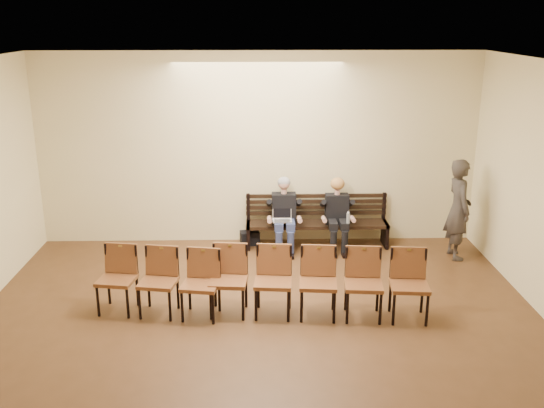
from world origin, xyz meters
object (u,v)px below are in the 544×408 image
Objects in this scene: passerby at (459,202)px; laptop at (282,222)px; seated_woman at (337,217)px; chair_row_back at (318,284)px; seated_man at (284,215)px; chair_row_front at (158,283)px; bag at (250,238)px; bench at (317,234)px; water_bottle at (348,224)px.

laptop is at bearing 81.01° from passerby.
seated_woman is 0.39× the size of chair_row_back.
chair_row_front is at bearing -127.05° from seated_man.
passerby is (2.03, -0.48, 0.42)m from seated_woman.
seated_man is 0.75× the size of chair_row_front.
seated_man is 0.42× the size of chair_row_back.
seated_woman is 3.50× the size of bag.
bench is at bearing -4.62° from bag.
seated_woman reaches higher than chair_row_front.
laptop is at bearing -102.22° from seated_man.
water_bottle is at bearing -39.43° from bench.
bench is at bearing 55.79° from chair_row_front.
passerby is at bearing -13.33° from seated_woman.
bench is at bearing 161.08° from seated_woman.
chair_row_back is (-0.75, -2.32, -0.06)m from water_bottle.
seated_man is 3.05m from passerby.
bag is (-1.59, 0.22, -0.47)m from seated_woman.
chair_row_back reaches higher than water_bottle.
seated_woman is at bearing -7.89° from bag.
bag is at bearing 172.11° from seated_woman.
seated_man reaches higher than laptop.
seated_man is 3.77× the size of bag.
water_bottle reaches higher than bag.
bag is at bearing 150.18° from laptop.
laptop is (-0.04, -0.18, -0.07)m from seated_man.
bench is 1.28× the size of passerby.
seated_woman is 0.59× the size of passerby.
seated_man reaches higher than water_bottle.
chair_row_back is at bearing -70.82° from bag.
chair_row_back is at bearing 6.32° from chair_row_front.
laptop is 1.59× the size of water_bottle.
bench is 0.53m from seated_woman.
seated_woman is 2.12m from passerby.
bench is at bearing 140.57° from water_bottle.
laptop is at bearing -34.38° from bag.
bench is 1.51× the size of chair_row_front.
water_bottle is 0.63× the size of bag.
seated_man is at bearing 165.24° from water_bottle.
laptop is 2.47m from chair_row_back.
laptop is 0.11× the size of chair_row_back.
seated_man is at bearing -19.39° from bag.
seated_woman is 1.02m from laptop.
bench is 0.75m from seated_man.
bench is 0.86× the size of chair_row_back.
laptop is 1.16m from water_bottle.
passerby is 5.30m from chair_row_front.
seated_man reaches higher than chair_row_front.
seated_man is (-0.61, -0.12, 0.42)m from bench.
chair_row_front is (-2.50, -2.61, 0.26)m from bench.
bag is (-0.59, 0.40, -0.45)m from laptop.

